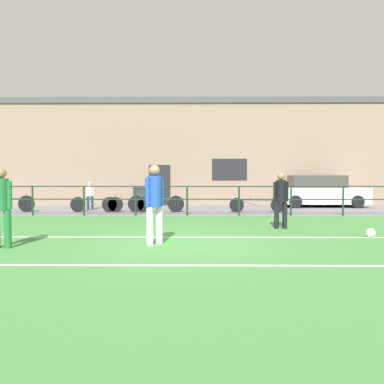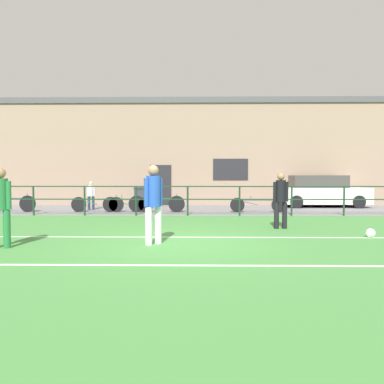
# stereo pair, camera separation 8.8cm
# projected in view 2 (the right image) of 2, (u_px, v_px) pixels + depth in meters

# --- Properties ---
(ground) EXTENTS (60.00, 44.00, 0.04)m
(ground) POSITION_uv_depth(u_px,v_px,m) (180.00, 244.00, 8.59)
(ground) COLOR #478C42
(field_line_touchline) EXTENTS (36.00, 0.11, 0.00)m
(field_line_touchline) POSITION_uv_depth(u_px,v_px,m) (182.00, 237.00, 9.45)
(field_line_touchline) COLOR white
(field_line_touchline) RESTS_ON ground
(field_line_hash) EXTENTS (36.00, 0.11, 0.00)m
(field_line_hash) POSITION_uv_depth(u_px,v_px,m) (174.00, 265.00, 6.47)
(field_line_hash) COLOR white
(field_line_hash) RESTS_ON ground
(pavement_strip) EXTENTS (48.00, 5.00, 0.02)m
(pavement_strip) POSITION_uv_depth(u_px,v_px,m) (189.00, 210.00, 17.08)
(pavement_strip) COLOR slate
(pavement_strip) RESTS_ON ground
(perimeter_fence) EXTENTS (36.07, 0.07, 1.15)m
(perimeter_fence) POSITION_uv_depth(u_px,v_px,m) (188.00, 196.00, 14.55)
(perimeter_fence) COLOR #193823
(perimeter_fence) RESTS_ON ground
(clubhouse_facade) EXTENTS (28.00, 2.56, 5.58)m
(clubhouse_facade) POSITION_uv_depth(u_px,v_px,m) (191.00, 153.00, 20.66)
(clubhouse_facade) COLOR gray
(clubhouse_facade) RESTS_ON ground
(player_goalkeeper) EXTENTS (0.45, 0.29, 1.63)m
(player_goalkeeper) POSITION_uv_depth(u_px,v_px,m) (281.00, 197.00, 10.95)
(player_goalkeeper) COLOR black
(player_goalkeeper) RESTS_ON ground
(player_striker) EXTENTS (0.47, 0.30, 1.71)m
(player_striker) POSITION_uv_depth(u_px,v_px,m) (1.00, 202.00, 8.01)
(player_striker) COLOR #237038
(player_striker) RESTS_ON ground
(player_winger) EXTENTS (0.39, 0.37, 1.78)m
(player_winger) POSITION_uv_depth(u_px,v_px,m) (153.00, 199.00, 8.44)
(player_winger) COLOR white
(player_winger) RESTS_ON ground
(soccer_ball_match) EXTENTS (0.23, 0.23, 0.23)m
(soccer_ball_match) POSITION_uv_depth(u_px,v_px,m) (371.00, 233.00, 9.39)
(soccer_ball_match) COLOR white
(soccer_ball_match) RESTS_ON ground
(spectator_child) EXTENTS (0.33, 0.22, 1.27)m
(spectator_child) POSITION_uv_depth(u_px,v_px,m) (91.00, 194.00, 16.89)
(spectator_child) COLOR #232D4C
(spectator_child) RESTS_ON pavement_strip
(parked_car_red) EXTENTS (4.28, 1.77, 1.54)m
(parked_car_red) POSITION_uv_depth(u_px,v_px,m) (321.00, 192.00, 18.45)
(parked_car_red) COLOR silver
(parked_car_red) RESTS_ON pavement_strip
(bicycle_parked_0) EXTENTS (2.40, 0.04, 0.78)m
(bicycle_parked_0) POSITION_uv_depth(u_px,v_px,m) (7.00, 203.00, 15.90)
(bicycle_parked_0) COLOR black
(bicycle_parked_0) RESTS_ON pavement_strip
(bicycle_parked_1) EXTENTS (2.36, 0.04, 0.78)m
(bicycle_parked_1) POSITION_uv_depth(u_px,v_px,m) (157.00, 204.00, 15.79)
(bicycle_parked_1) COLOR black
(bicycle_parked_1) RESTS_ON pavement_strip
(bicycle_parked_2) EXTENTS (2.33, 0.04, 0.71)m
(bicycle_parked_2) POSITION_uv_depth(u_px,v_px,m) (258.00, 205.00, 15.72)
(bicycle_parked_2) COLOR black
(bicycle_parked_2) RESTS_ON pavement_strip
(bicycle_parked_3) EXTENTS (2.13, 0.04, 0.73)m
(bicycle_parked_3) POSITION_uv_depth(u_px,v_px,m) (128.00, 204.00, 15.81)
(bicycle_parked_3) COLOR black
(bicycle_parked_3) RESTS_ON pavement_strip
(bicycle_parked_4) EXTENTS (2.22, 0.04, 0.73)m
(bicycle_parked_4) POSITION_uv_depth(u_px,v_px,m) (97.00, 204.00, 15.84)
(bicycle_parked_4) COLOR black
(bicycle_parked_4) RESTS_ON pavement_strip
(trash_bin_0) EXTENTS (0.66, 0.56, 0.96)m
(trash_bin_0) POSITION_uv_depth(u_px,v_px,m) (141.00, 197.00, 18.23)
(trash_bin_0) COLOR #33383D
(trash_bin_0) RESTS_ON pavement_strip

